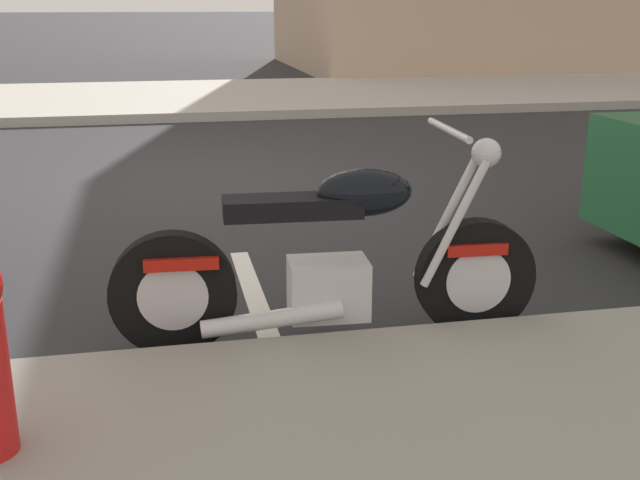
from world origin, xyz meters
The scene contains 3 objects.
ground_plane centered at (0.00, 0.00, 0.00)m, with size 260.00×260.00×0.00m, color #28282B.
parking_stall_stripe centered at (0.00, -3.45, 0.00)m, with size 0.12×2.20×0.01m, color silver.
parked_motorcycle centered at (0.32, -3.96, 0.43)m, with size 2.19×0.62×1.11m.
Camera 1 is at (-0.52, -7.64, 1.70)m, focal length 44.29 mm.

